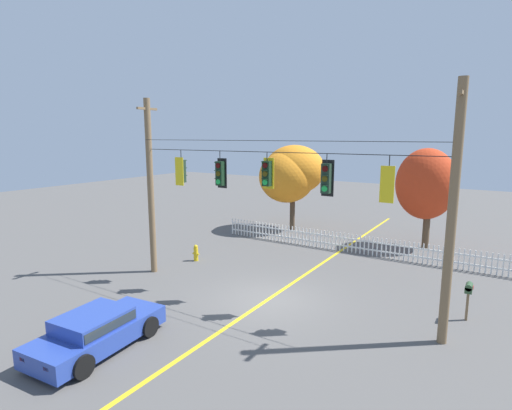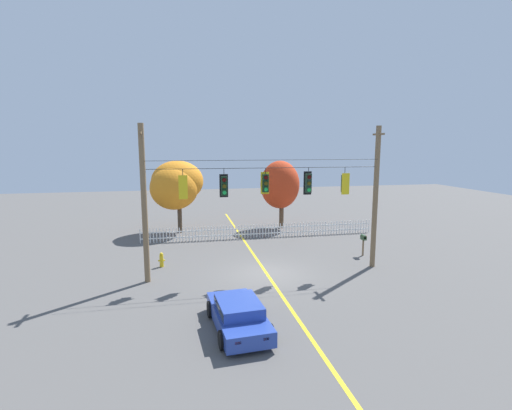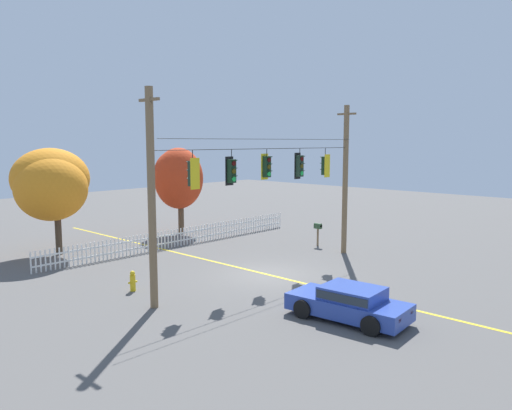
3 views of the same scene
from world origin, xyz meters
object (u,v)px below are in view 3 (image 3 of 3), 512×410
at_px(traffic_signal_westbound_side, 193,173).
at_px(parked_car, 349,302).
at_px(traffic_signal_southbound_primary, 325,166).
at_px(traffic_signal_northbound_secondary, 267,167).
at_px(traffic_signal_eastbound_side, 231,171).
at_px(autumn_maple_near_fence, 51,183).
at_px(roadside_mailbox, 318,227).
at_px(traffic_signal_northbound_primary, 299,166).
at_px(fire_hydrant, 133,281).
at_px(autumn_maple_mid, 177,178).

distance_m(traffic_signal_westbound_side, parked_car, 7.32).
height_order(traffic_signal_westbound_side, traffic_signal_southbound_primary, same).
distance_m(traffic_signal_northbound_secondary, traffic_signal_southbound_primary, 4.33).
height_order(traffic_signal_eastbound_side, autumn_maple_near_fence, traffic_signal_eastbound_side).
xyz_separation_m(parked_car, roadside_mailbox, (8.98, 7.85, 0.47)).
height_order(traffic_signal_northbound_primary, roadside_mailbox, traffic_signal_northbound_primary).
bearing_deg(autumn_maple_near_fence, parked_car, -82.21).
bearing_deg(fire_hydrant, parked_car, -68.92).
height_order(autumn_maple_mid, parked_car, autumn_maple_mid).
xyz_separation_m(fire_hydrant, roadside_mailbox, (12.08, -0.20, 0.66)).
relative_size(autumn_maple_mid, fire_hydrant, 6.69).
height_order(traffic_signal_northbound_primary, autumn_maple_mid, traffic_signal_northbound_primary).
relative_size(parked_car, fire_hydrant, 5.00).
distance_m(traffic_signal_southbound_primary, roadside_mailbox, 4.79).
relative_size(traffic_signal_eastbound_side, traffic_signal_northbound_primary, 1.01).
relative_size(traffic_signal_northbound_primary, traffic_signal_southbound_primary, 0.99).
height_order(traffic_signal_southbound_primary, roadside_mailbox, traffic_signal_southbound_primary).
bearing_deg(autumn_maple_mid, traffic_signal_westbound_side, -125.38).
bearing_deg(roadside_mailbox, fire_hydrant, 179.07).
height_order(traffic_signal_eastbound_side, autumn_maple_mid, traffic_signal_eastbound_side).
bearing_deg(traffic_signal_southbound_primary, traffic_signal_northbound_primary, 179.46).
bearing_deg(fire_hydrant, autumn_maple_near_fence, 84.50).
bearing_deg(fire_hydrant, traffic_signal_northbound_secondary, -22.52).
bearing_deg(traffic_signal_southbound_primary, roadside_mailbox, 41.71).
bearing_deg(traffic_signal_eastbound_side, traffic_signal_westbound_side, -179.47).
relative_size(traffic_signal_westbound_side, autumn_maple_mid, 0.27).
height_order(traffic_signal_southbound_primary, fire_hydrant, traffic_signal_southbound_primary).
bearing_deg(traffic_signal_southbound_primary, fire_hydrant, 166.92).
distance_m(traffic_signal_westbound_side, traffic_signal_northbound_secondary, 4.14).
relative_size(traffic_signal_westbound_side, roadside_mailbox, 1.11).
bearing_deg(traffic_signal_westbound_side, traffic_signal_eastbound_side, 0.53).
bearing_deg(roadside_mailbox, autumn_maple_mid, 108.95).
bearing_deg(traffic_signal_northbound_secondary, autumn_maple_near_fence, 113.01).
bearing_deg(autumn_maple_mid, traffic_signal_northbound_secondary, -108.34).
relative_size(traffic_signal_southbound_primary, fire_hydrant, 1.76).
bearing_deg(traffic_signal_northbound_primary, fire_hydrant, 163.77).
xyz_separation_m(traffic_signal_westbound_side, roadside_mailbox, (10.79, 2.07, -3.65)).
distance_m(traffic_signal_westbound_side, traffic_signal_northbound_primary, 6.44).
relative_size(traffic_signal_eastbound_side, roadside_mailbox, 1.11).
relative_size(traffic_signal_northbound_secondary, parked_car, 0.33).
bearing_deg(traffic_signal_northbound_primary, traffic_signal_northbound_secondary, -179.98).
bearing_deg(parked_car, traffic_signal_southbound_primary, 40.96).
relative_size(traffic_signal_westbound_side, traffic_signal_northbound_secondary, 1.09).
bearing_deg(traffic_signal_southbound_primary, parked_car, -139.04).
bearing_deg(parked_car, traffic_signal_eastbound_side, 88.00).
height_order(traffic_signal_eastbound_side, fire_hydrant, traffic_signal_eastbound_side).
bearing_deg(autumn_maple_mid, parked_car, -109.58).
height_order(traffic_signal_southbound_primary, autumn_maple_near_fence, traffic_signal_southbound_primary).
bearing_deg(traffic_signal_southbound_primary, traffic_signal_westbound_side, -180.00).
bearing_deg(fire_hydrant, traffic_signal_northbound_primary, -16.23).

